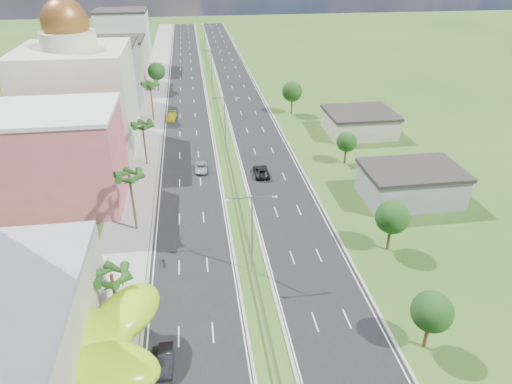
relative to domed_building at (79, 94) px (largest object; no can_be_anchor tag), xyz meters
name	(u,v)px	position (x,y,z in m)	size (l,w,h in m)	color
ground	(265,327)	(28.00, -55.00, -11.35)	(500.00, 500.00, 0.00)	#2D5119
road_left	(187,95)	(20.50, 35.00, -11.33)	(11.00, 260.00, 0.04)	black
road_right	(240,93)	(35.50, 35.00, -11.33)	(11.00, 260.00, 0.04)	black
sidewalk_left	(152,96)	(11.00, 35.00, -11.29)	(7.00, 260.00, 0.12)	gray
median_guardrail	(218,112)	(28.00, 16.99, -10.74)	(0.10, 216.06, 0.76)	gray
streetlight_median_b	(252,226)	(28.00, -45.00, -4.61)	(6.04, 0.25, 11.00)	gray
streetlight_median_c	(225,118)	(28.00, -5.00, -4.61)	(6.04, 0.25, 11.00)	gray
streetlight_median_d	(212,65)	(28.00, 40.00, -4.61)	(6.04, 0.25, 11.00)	gray
streetlight_median_e	(205,37)	(28.00, 85.00, -4.61)	(6.04, 0.25, 11.00)	gray
lime_canopy	(56,342)	(8.00, -59.00, -6.36)	(18.00, 15.00, 7.40)	#97CD14
pink_shophouse	(54,160)	(0.00, -23.00, -3.85)	(20.00, 15.00, 15.00)	#C45650
domed_building	(79,94)	(0.00, 0.00, 0.00)	(20.00, 20.00, 28.70)	beige
midrise_grey	(105,78)	(1.00, 25.00, -3.35)	(16.00, 15.00, 16.00)	gray
midrise_beige	(117,64)	(1.00, 47.00, -4.85)	(16.00, 15.00, 13.00)	#A89F8A
midrise_white	(124,40)	(1.00, 70.00, -2.35)	(16.00, 15.00, 18.00)	silver
shed_near	(410,185)	(56.00, -30.00, -8.85)	(15.00, 10.00, 5.00)	gray
shed_far	(359,123)	(58.00, 0.00, -9.15)	(14.00, 12.00, 4.40)	#A89F8A
palm_tree_b	(112,278)	(12.50, -53.00, -4.29)	(3.60, 3.60, 8.10)	#47301C
palm_tree_c	(129,178)	(12.50, -33.00, -2.85)	(3.60, 3.60, 9.60)	#47301C
palm_tree_d	(143,127)	(12.50, -10.00, -3.81)	(3.60, 3.60, 8.60)	#47301C
palm_tree_e	(150,86)	(12.50, 15.00, -3.05)	(3.60, 3.60, 9.40)	#47301C
leafy_tree_lfar	(157,71)	(12.50, 40.00, -5.78)	(4.90, 4.90, 8.05)	#47301C
leafy_tree_ra	(432,312)	(44.00, -60.00, -6.58)	(4.20, 4.20, 6.90)	#47301C
leafy_tree_rb	(392,217)	(47.00, -43.00, -6.18)	(4.55, 4.55, 7.47)	#47301C
leafy_tree_rc	(347,142)	(50.00, -15.00, -6.98)	(3.85, 3.85, 6.33)	#47301C
leafy_tree_rd	(292,92)	(46.00, 15.00, -5.78)	(4.90, 4.90, 8.05)	#47301C
car_dark_left	(166,360)	(17.47, -58.65, -10.60)	(1.51, 4.32, 1.42)	black
car_silver_mid_left	(201,168)	(22.61, -14.55, -10.66)	(2.16, 4.68, 1.30)	#9D9FA5
car_yellow_far_left	(171,116)	(16.68, 14.76, -10.56)	(2.10, 5.17, 1.50)	yellow
car_dark_far_right	(261,171)	(33.37, -17.86, -10.55)	(2.55, 5.53, 1.54)	black
motorcycle	(163,261)	(16.64, -42.12, -10.68)	(0.60, 1.98, 1.26)	black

